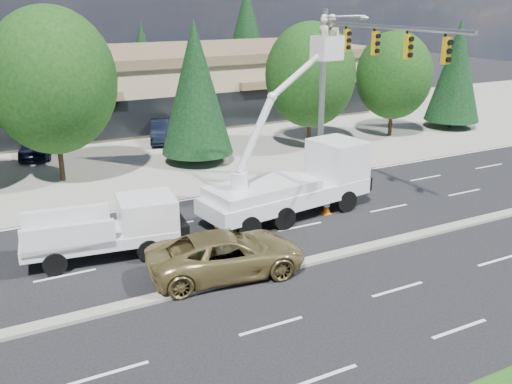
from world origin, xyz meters
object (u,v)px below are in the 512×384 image
signal_mast (348,71)px  minivan (227,254)px  bucket_truck (299,175)px  utility_pickup (112,233)px

signal_mast → minivan: bearing=-146.6°
signal_mast → bucket_truck: signal_mast is taller
utility_pickup → bucket_truck: (8.80, 0.53, 0.95)m
signal_mast → minivan: size_ratio=1.77×
signal_mast → utility_pickup: size_ratio=1.68×
signal_mast → minivan: 12.82m
utility_pickup → bucket_truck: 8.87m
signal_mast → utility_pickup: (-13.02, -2.90, -5.14)m
utility_pickup → minivan: (3.26, -3.54, -0.12)m
signal_mast → minivan: signal_mast is taller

